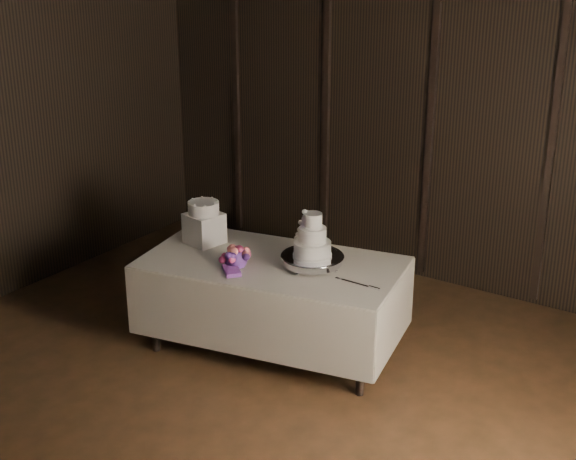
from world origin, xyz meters
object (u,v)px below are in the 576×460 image
Objects in this scene: bouquet at (236,257)px; cake_stand at (312,261)px; display_table at (272,302)px; wedding_cake at (309,239)px; small_cake at (203,208)px; box_pedestal at (204,228)px.

cake_stand is at bearing 32.16° from bouquet.
display_table is 0.64m from wedding_cake.
wedding_cake reaches higher than small_cake.
small_cake is (0.00, 0.00, 0.18)m from box_pedestal.
small_cake is (-0.99, -0.07, 0.26)m from cake_stand.
display_table is at bearing 50.88° from bouquet.
small_cake reaches higher than cake_stand.
bouquet reaches higher than cake_stand.
wedding_cake is 0.98m from box_pedestal.
bouquet is at bearing -128.44° from wedding_cake.
small_cake reaches higher than display_table.
cake_stand is 1.93× the size of small_cake.
display_table is 8.59× the size of small_cake.
bouquet is (-0.18, -0.22, 0.41)m from display_table.
small_cake is at bearing 154.36° from bouquet.
display_table is 5.17× the size of bouquet.
display_table is 0.50m from bouquet.
box_pedestal is at bearing -157.60° from wedding_cake.
box_pedestal reaches higher than cake_stand.
display_table is 0.51m from cake_stand.
cake_stand is 1.16× the size of bouquet.
box_pedestal is (-0.97, -0.05, -0.10)m from wedding_cake.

